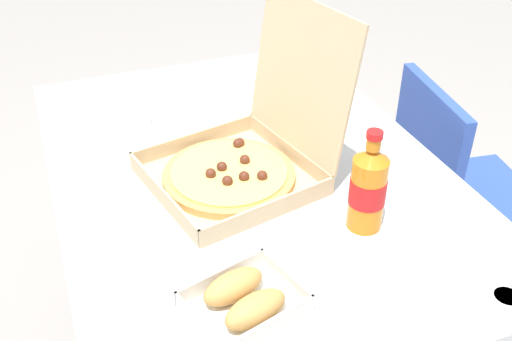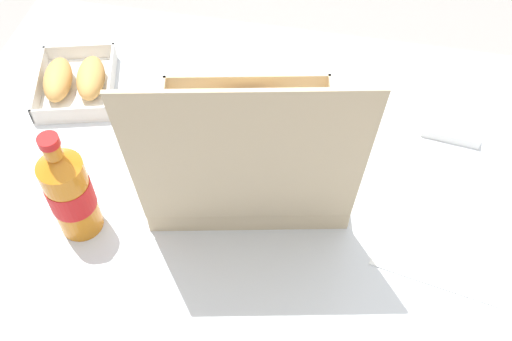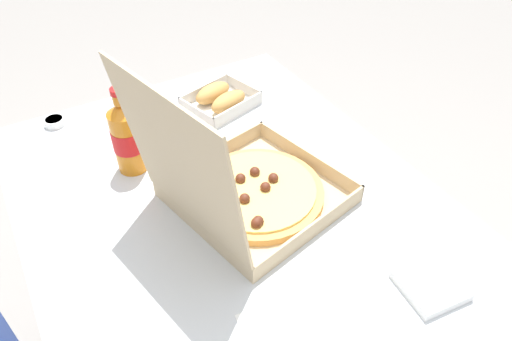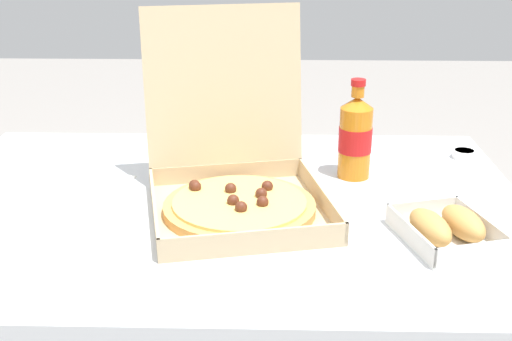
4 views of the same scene
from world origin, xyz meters
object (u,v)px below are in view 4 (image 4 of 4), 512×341
(napkin_pile, at_px, (22,245))
(dipping_sauce_cup, at_px, (464,154))
(pizza_box_open, at_px, (236,184))
(bread_side_box, at_px, (446,228))
(chair, at_px, (225,194))
(cola_bottle, at_px, (355,137))
(paper_menu, at_px, (78,185))

(napkin_pile, relative_size, dipping_sauce_cup, 1.96)
(napkin_pile, height_order, dipping_sauce_cup, same)
(pizza_box_open, height_order, bread_side_box, pizza_box_open)
(bread_side_box, relative_size, napkin_pile, 2.03)
(dipping_sauce_cup, bearing_deg, napkin_pile, -151.53)
(chair, xyz_separation_m, pizza_box_open, (0.08, -0.70, 0.33))
(pizza_box_open, bearing_deg, napkin_pile, -152.67)
(cola_bottle, relative_size, napkin_pile, 2.04)
(dipping_sauce_cup, bearing_deg, cola_bottle, -155.97)
(chair, distance_m, napkin_pile, 0.99)
(cola_bottle, distance_m, napkin_pile, 0.73)
(pizza_box_open, xyz_separation_m, bread_side_box, (0.39, -0.13, -0.02))
(paper_menu, height_order, dipping_sauce_cup, dipping_sauce_cup)
(paper_menu, bearing_deg, cola_bottle, 17.17)
(pizza_box_open, bearing_deg, cola_bottle, 34.47)
(dipping_sauce_cup, bearing_deg, paper_menu, -167.46)
(napkin_pile, bearing_deg, pizza_box_open, 27.33)
(chair, xyz_separation_m, dipping_sauce_cup, (0.61, -0.40, 0.29))
(pizza_box_open, relative_size, bread_side_box, 2.03)
(pizza_box_open, bearing_deg, chair, 96.30)
(cola_bottle, relative_size, dipping_sauce_cup, 4.00)
(bread_side_box, relative_size, paper_menu, 1.06)
(chair, bearing_deg, dipping_sauce_cup, -33.32)
(bread_side_box, bearing_deg, pizza_box_open, 160.81)
(paper_menu, bearing_deg, bread_side_box, -7.41)
(napkin_pile, bearing_deg, chair, 71.93)
(chair, distance_m, dipping_sauce_cup, 0.79)
(pizza_box_open, distance_m, cola_bottle, 0.31)
(cola_bottle, distance_m, paper_menu, 0.62)
(cola_bottle, bearing_deg, pizza_box_open, -145.53)
(cola_bottle, relative_size, paper_menu, 1.07)
(chair, height_order, bread_side_box, chair)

